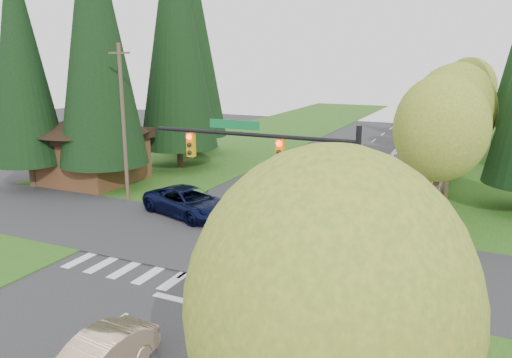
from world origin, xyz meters
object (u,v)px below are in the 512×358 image
Objects in this scene: parked_car_c at (402,161)px; parked_car_e at (420,130)px; suv_navy at (189,202)px; parked_car_b at (401,163)px; parked_car_a at (379,193)px; parked_car_d at (411,142)px.

parked_car_e is at bearing 99.95° from parked_car_c.
suv_navy is 19.80m from parked_car_b.
parked_car_a is (9.80, 6.85, -0.04)m from suv_navy.
parked_car_c is at bearing -80.85° from parked_car_e.
parked_car_c is 20.25m from parked_car_e.
parked_car_d is at bearing -82.13° from parked_car_e.
suv_navy is 20.33m from parked_car_c.
suv_navy is at bearing -110.73° from parked_car_c.
parked_car_d is 9.78m from parked_car_e.
parked_car_b is 11.10m from parked_car_d.
parked_car_b is at bearing 97.20° from parked_car_a.
parked_car_b is 1.06× the size of parked_car_e.
suv_navy is 1.28× the size of parked_car_c.
parked_car_a is at bearing -84.20° from parked_car_b.
parked_car_c reaches higher than parked_car_b.
suv_navy reaches higher than parked_car_b.
parked_car_b is 1.02× the size of parked_car_c.
parked_car_a is 10.54m from parked_car_b.
parked_car_c is (-0.35, 11.15, -0.02)m from parked_car_a.
suv_navy reaches higher than parked_car_d.
parked_car_b is 0.62m from parked_car_c.
parked_car_a is at bearing -81.23° from parked_car_c.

